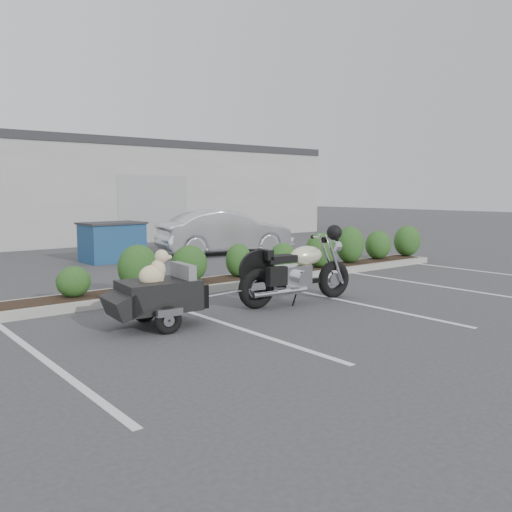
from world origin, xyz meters
TOP-DOWN VIEW (x-y plane):
  - ground at (0.00, 0.00)m, footprint 90.00×90.00m
  - planter_kerb at (1.00, 2.20)m, footprint 12.00×1.00m
  - building at (0.00, 17.00)m, footprint 26.00×10.00m
  - motorcycle at (0.41, -0.03)m, footprint 2.45×0.86m
  - pet_trailer at (-2.37, -0.00)m, footprint 1.96×1.10m
  - sedan at (3.81, 6.93)m, footprint 4.44×2.29m
  - dumpster at (0.26, 7.50)m, footprint 1.75×1.24m

SIDE VIEW (x-z plane):
  - ground at x=0.00m, z-range 0.00..0.00m
  - planter_kerb at x=1.00m, z-range 0.00..0.15m
  - pet_trailer at x=-2.37m, z-range -0.09..1.07m
  - motorcycle at x=0.41m, z-range -0.14..1.26m
  - dumpster at x=0.26m, z-range 0.01..1.13m
  - sedan at x=3.81m, z-range 0.00..1.39m
  - building at x=0.00m, z-range 0.00..4.00m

